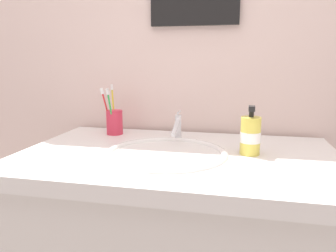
{
  "coord_description": "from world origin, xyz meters",
  "views": [
    {
      "loc": [
        0.21,
        -1.08,
        1.14
      ],
      "look_at": [
        -0.03,
        0.0,
        0.92
      ],
      "focal_mm": 35.75,
      "sensor_mm": 36.0,
      "label": 1
    }
  ],
  "objects_px": {
    "toothbrush_green": "(110,109)",
    "soap_dispenser": "(250,135)",
    "faucet": "(177,127)",
    "toothbrush_cup": "(115,122)",
    "toothbrush_red": "(106,108)",
    "toothbrush_yellow": "(113,105)"
  },
  "relations": [
    {
      "from": "toothbrush_green",
      "to": "toothbrush_red",
      "type": "distance_m",
      "value": 0.03
    },
    {
      "from": "toothbrush_yellow",
      "to": "toothbrush_green",
      "type": "bearing_deg",
      "value": -78.03
    },
    {
      "from": "faucet",
      "to": "toothbrush_yellow",
      "type": "relative_size",
      "value": 0.7
    },
    {
      "from": "toothbrush_cup",
      "to": "toothbrush_green",
      "type": "distance_m",
      "value": 0.07
    },
    {
      "from": "toothbrush_green",
      "to": "soap_dispenser",
      "type": "bearing_deg",
      "value": -15.7
    },
    {
      "from": "toothbrush_red",
      "to": "soap_dispenser",
      "type": "distance_m",
      "value": 0.6
    },
    {
      "from": "soap_dispenser",
      "to": "toothbrush_cup",
      "type": "bearing_deg",
      "value": 160.83
    },
    {
      "from": "toothbrush_yellow",
      "to": "soap_dispenser",
      "type": "height_order",
      "value": "toothbrush_yellow"
    },
    {
      "from": "faucet",
      "to": "toothbrush_cup",
      "type": "xyz_separation_m",
      "value": [
        -0.28,
        0.05,
        -0.0
      ]
    },
    {
      "from": "toothbrush_green",
      "to": "soap_dispenser",
      "type": "relative_size",
      "value": 1.18
    },
    {
      "from": "toothbrush_cup",
      "to": "toothbrush_red",
      "type": "relative_size",
      "value": 0.53
    },
    {
      "from": "faucet",
      "to": "toothbrush_green",
      "type": "distance_m",
      "value": 0.29
    },
    {
      "from": "toothbrush_cup",
      "to": "soap_dispenser",
      "type": "relative_size",
      "value": 0.62
    },
    {
      "from": "toothbrush_cup",
      "to": "faucet",
      "type": "bearing_deg",
      "value": -10.91
    },
    {
      "from": "toothbrush_cup",
      "to": "toothbrush_yellow",
      "type": "height_order",
      "value": "toothbrush_yellow"
    },
    {
      "from": "toothbrush_red",
      "to": "toothbrush_green",
      "type": "bearing_deg",
      "value": -30.89
    },
    {
      "from": "toothbrush_cup",
      "to": "soap_dispenser",
      "type": "height_order",
      "value": "soap_dispenser"
    },
    {
      "from": "faucet",
      "to": "toothbrush_green",
      "type": "relative_size",
      "value": 0.73
    },
    {
      "from": "faucet",
      "to": "toothbrush_yellow",
      "type": "xyz_separation_m",
      "value": [
        -0.3,
        0.08,
        0.06
      ]
    },
    {
      "from": "toothbrush_green",
      "to": "soap_dispenser",
      "type": "xyz_separation_m",
      "value": [
        0.55,
        -0.16,
        -0.05
      ]
    },
    {
      "from": "toothbrush_green",
      "to": "soap_dispenser",
      "type": "distance_m",
      "value": 0.58
    },
    {
      "from": "toothbrush_yellow",
      "to": "toothbrush_red",
      "type": "distance_m",
      "value": 0.05
    }
  ]
}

